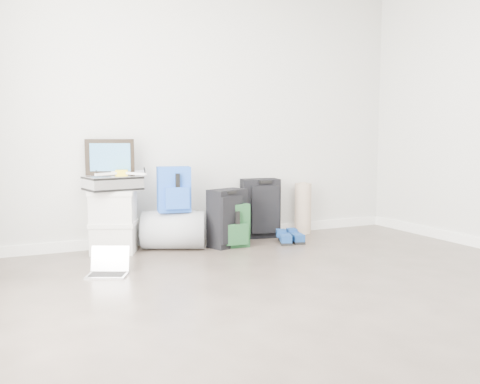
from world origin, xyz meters
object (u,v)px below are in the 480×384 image
duffel_bag (174,230)px  carry_on (260,208)px  large_suitcase (227,218)px  briefcase (113,183)px  boxes_stack (114,221)px  laptop (108,268)px

duffel_bag → carry_on: carry_on is taller
large_suitcase → carry_on: carry_on is taller
large_suitcase → carry_on: size_ratio=0.90×
briefcase → boxes_stack: bearing=0.0°
large_suitcase → carry_on: 0.59m
duffel_bag → laptop: bearing=-113.0°
boxes_stack → carry_on: carry_on is taller
laptop → briefcase: bearing=100.8°
boxes_stack → carry_on: size_ratio=0.93×
carry_on → laptop: size_ratio=1.73×
duffel_bag → laptop: 1.01m
briefcase → carry_on: (1.56, 0.09, -0.33)m
large_suitcase → laptop: (-1.25, -0.55, -0.23)m
carry_on → briefcase: bearing=-165.4°
large_suitcase → laptop: size_ratio=1.56×
briefcase → duffel_bag: size_ratio=0.78×
laptop → carry_on: bearing=51.0°
boxes_stack → large_suitcase: bearing=11.5°
duffel_bag → boxes_stack: bearing=-163.8°
carry_on → duffel_bag: bearing=-159.1°
duffel_bag → laptop: duffel_bag is taller
boxes_stack → laptop: size_ratio=1.60×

